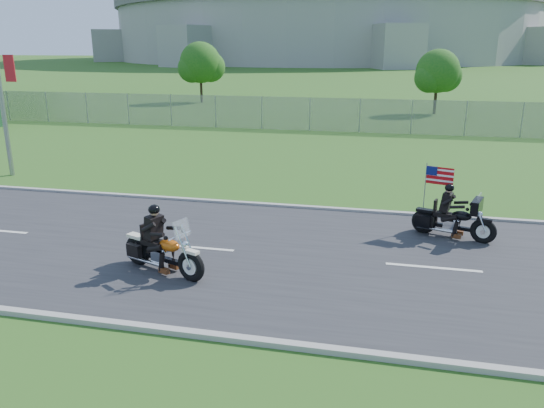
# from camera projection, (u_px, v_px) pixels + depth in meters

# --- Properties ---
(ground) EXTENTS (420.00, 420.00, 0.00)m
(ground) POSITION_uv_depth(u_px,v_px,m) (268.00, 255.00, 13.32)
(ground) COLOR #2C581B
(ground) RESTS_ON ground
(road) EXTENTS (120.00, 8.00, 0.04)m
(road) POSITION_uv_depth(u_px,v_px,m) (268.00, 254.00, 13.32)
(road) COLOR #28282B
(road) RESTS_ON ground
(curb_north) EXTENTS (120.00, 0.18, 0.12)m
(curb_north) POSITION_uv_depth(u_px,v_px,m) (296.00, 207.00, 17.09)
(curb_north) COLOR #9E9B93
(curb_north) RESTS_ON ground
(curb_south) EXTENTS (120.00, 0.18, 0.12)m
(curb_south) POSITION_uv_depth(u_px,v_px,m) (218.00, 337.00, 9.52)
(curb_south) COLOR #9E9B93
(curb_south) RESTS_ON ground
(fence) EXTENTS (60.00, 0.03, 2.00)m
(fence) POSITION_uv_depth(u_px,v_px,m) (262.00, 113.00, 32.75)
(fence) COLOR gray
(fence) RESTS_ON ground
(stadium) EXTENTS (140.40, 140.40, 29.20)m
(stadium) POSITION_uv_depth(u_px,v_px,m) (325.00, 10.00, 171.74)
(stadium) COLOR #A3A099
(stadium) RESTS_ON ground
(tree_fence_near) EXTENTS (3.52, 3.28, 4.75)m
(tree_fence_near) POSITION_uv_depth(u_px,v_px,m) (438.00, 74.00, 39.26)
(tree_fence_near) COLOR #382316
(tree_fence_near) RESTS_ON ground
(tree_fence_mid) EXTENTS (3.96, 3.69, 5.30)m
(tree_fence_mid) POSITION_uv_depth(u_px,v_px,m) (201.00, 65.00, 47.06)
(tree_fence_mid) COLOR #382316
(tree_fence_mid) RESTS_ON ground
(motorcycle_lead) EXTENTS (2.33, 1.16, 1.64)m
(motorcycle_lead) POSITION_uv_depth(u_px,v_px,m) (162.00, 252.00, 12.16)
(motorcycle_lead) COLOR black
(motorcycle_lead) RESTS_ON ground
(motorcycle_follow) EXTENTS (2.20, 1.07, 1.89)m
(motorcycle_follow) POSITION_uv_depth(u_px,v_px,m) (453.00, 220.00, 14.31)
(motorcycle_follow) COLOR black
(motorcycle_follow) RESTS_ON ground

